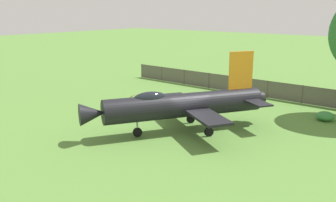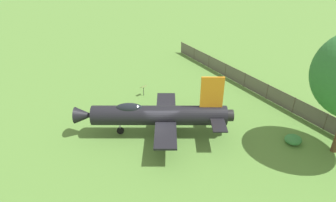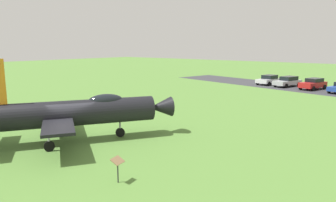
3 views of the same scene
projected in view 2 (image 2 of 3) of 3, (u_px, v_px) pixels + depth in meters
ground_plane at (159, 134)px, 24.27m from camera, size 200.00×200.00×0.00m
display_jet at (155, 115)px, 23.36m from camera, size 11.94×9.07×5.23m
perimeter_fence at (280, 98)px, 28.01m from camera, size 0.76×35.70×1.64m
shrub_near_fence at (293, 139)px, 23.00m from camera, size 1.40×1.28×0.66m
info_plaque at (143, 88)px, 29.89m from camera, size 0.67×0.52×1.14m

